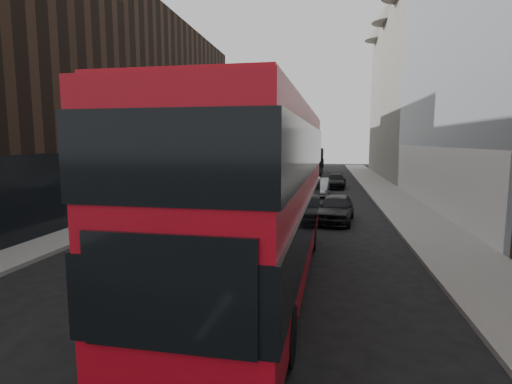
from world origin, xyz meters
The scene contains 12 objects.
sidewalk_right centered at (7.50, 25.00, 0.07)m, with size 3.00×80.00×0.15m, color slate.
sidewalk_left centered at (-8.00, 25.00, 0.07)m, with size 2.00×80.00×0.15m, color slate.
building_modern_block centered at (11.47, 21.00, 9.90)m, with size 5.03×22.00×20.00m.
building_victorian centered at (11.38, 44.00, 9.66)m, with size 6.50×24.00×21.00m.
building_left_mid centered at (-11.50, 30.00, 7.00)m, with size 5.00×24.00×14.00m, color black.
building_left_far centered at (-11.50, 52.00, 6.50)m, with size 5.00×20.00×13.00m, color slate.
street_lamp centered at (-8.22, 18.00, 4.18)m, with size 1.06×0.22×7.00m.
red_bus centered at (0.88, 6.43, 2.82)m, with size 3.28×12.68×5.08m.
grey_bus centered at (0.80, 46.88, 1.78)m, with size 3.50×10.43×3.32m.
car_a centered at (3.30, 16.02, 0.71)m, with size 1.68×4.17×1.42m, color black.
car_b centered at (2.30, 26.00, 0.65)m, with size 1.38×3.97×1.31m, color #989CA1.
car_c centered at (3.65, 31.28, 0.62)m, with size 1.74×4.29×1.24m, color black.
Camera 1 is at (2.70, -4.54, 4.13)m, focal length 28.00 mm.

